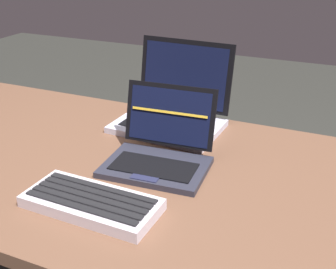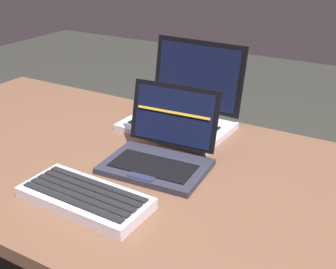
{
  "view_description": "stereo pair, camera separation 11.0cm",
  "coord_description": "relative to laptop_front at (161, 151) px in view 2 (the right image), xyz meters",
  "views": [
    {
      "loc": [
        0.48,
        -0.9,
        1.29
      ],
      "look_at": [
        0.07,
        0.02,
        0.82
      ],
      "focal_mm": 46.05,
      "sensor_mm": 36.0,
      "label": 1
    },
    {
      "loc": [
        0.58,
        -0.85,
        1.29
      ],
      "look_at": [
        0.07,
        0.02,
        0.82
      ],
      "focal_mm": 46.05,
      "sensor_mm": 36.0,
      "label": 2
    }
  ],
  "objects": [
    {
      "name": "laptop_rear",
      "position": [
        -0.07,
        0.26,
        0.01
      ],
      "size": [
        0.34,
        0.29,
        0.26
      ],
      "color": "silver",
      "rests_on": "desk"
    },
    {
      "name": "desk",
      "position": [
        -0.04,
        -0.04,
        -0.11
      ],
      "size": [
        1.8,
        0.83,
        0.72
      ],
      "color": "brown",
      "rests_on": "ground"
    },
    {
      "name": "laptop_front",
      "position": [
        0.0,
        0.0,
        0.0
      ],
      "size": [
        0.28,
        0.25,
        0.2
      ],
      "color": "#2B2C3A",
      "rests_on": "desk"
    },
    {
      "name": "external_keyboard",
      "position": [
        -0.06,
        -0.25,
        -0.02
      ],
      "size": [
        0.32,
        0.15,
        0.03
      ],
      "color": "silver",
      "rests_on": "desk"
    }
  ]
}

